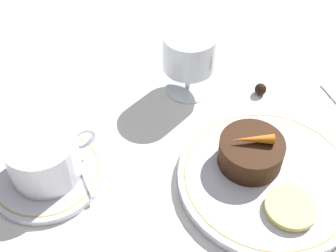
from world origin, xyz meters
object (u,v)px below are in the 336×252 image
coffee_cup (43,156)px  wine_glass (189,54)px  dinner_plate (268,178)px  dessert_cake (251,152)px

coffee_cup → wine_glass: (0.24, 0.05, 0.03)m
coffee_cup → wine_glass: wine_glass is taller
dinner_plate → coffee_cup: (-0.24, 0.15, 0.03)m
coffee_cup → wine_glass: size_ratio=1.13×
dinner_plate → wine_glass: bearing=88.3°
dinner_plate → wine_glass: size_ratio=2.24×
dinner_plate → dessert_cake: size_ratio=2.78×
dinner_plate → coffee_cup: bearing=147.3°
coffee_cup → dessert_cake: size_ratio=1.40×
dinner_plate → dessert_cake: (-0.01, 0.03, 0.02)m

